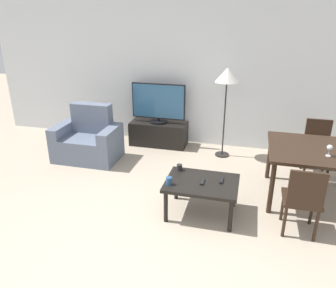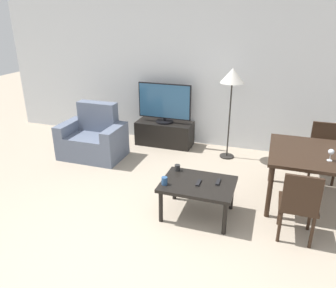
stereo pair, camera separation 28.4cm
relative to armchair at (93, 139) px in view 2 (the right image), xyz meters
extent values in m
plane|color=tan|center=(1.52, -2.37, -0.31)|extent=(18.00, 18.00, 0.00)
cube|color=silver|center=(1.52, 1.19, 1.04)|extent=(7.84, 0.06, 2.70)
cube|color=slate|center=(0.00, -0.04, -0.11)|extent=(0.69, 0.69, 0.40)
cube|color=slate|center=(0.00, 0.21, 0.34)|extent=(0.69, 0.20, 0.50)
cube|color=slate|center=(-0.43, -0.04, -0.02)|extent=(0.18, 0.69, 0.58)
cube|color=slate|center=(0.43, -0.04, -0.02)|extent=(0.18, 0.69, 0.58)
cube|color=black|center=(0.98, 0.89, -0.09)|extent=(1.04, 0.45, 0.44)
cylinder|color=black|center=(0.98, 0.89, 0.14)|extent=(0.32, 0.32, 0.03)
cylinder|color=black|center=(0.98, 0.89, 0.18)|extent=(0.04, 0.04, 0.05)
cube|color=black|center=(0.98, 0.89, 0.53)|extent=(0.98, 0.04, 0.64)
cube|color=#2D5B84|center=(0.98, 0.87, 0.53)|extent=(0.95, 0.01, 0.60)
cube|color=black|center=(2.11, -1.18, 0.11)|extent=(0.86, 0.64, 0.04)
cylinder|color=black|center=(1.74, -1.44, -0.11)|extent=(0.05, 0.05, 0.41)
cylinder|color=black|center=(2.49, -1.44, -0.11)|extent=(0.05, 0.05, 0.41)
cylinder|color=black|center=(1.74, -0.91, -0.11)|extent=(0.05, 0.05, 0.41)
cylinder|color=black|center=(2.49, -0.91, -0.11)|extent=(0.05, 0.05, 0.41)
cube|color=black|center=(3.43, -0.46, 0.39)|extent=(1.11, 1.08, 0.04)
cylinder|color=black|center=(2.93, -0.94, 0.03)|extent=(0.06, 0.06, 0.68)
cylinder|color=black|center=(2.93, 0.02, 0.03)|extent=(0.06, 0.06, 0.68)
cube|color=black|center=(3.23, -1.23, 0.09)|extent=(0.40, 0.40, 0.04)
cylinder|color=black|center=(3.07, -1.07, -0.12)|extent=(0.04, 0.04, 0.39)
cylinder|color=black|center=(3.40, -1.07, -0.12)|extent=(0.04, 0.04, 0.39)
cylinder|color=black|center=(3.07, -1.39, -0.12)|extent=(0.04, 0.04, 0.39)
cylinder|color=black|center=(3.40, -1.39, -0.12)|extent=(0.04, 0.04, 0.39)
cube|color=black|center=(3.23, -1.41, 0.32)|extent=(0.37, 0.04, 0.41)
cube|color=black|center=(3.62, 0.31, 0.09)|extent=(0.40, 0.40, 0.04)
cylinder|color=black|center=(3.46, 0.15, -0.12)|extent=(0.04, 0.04, 0.39)
cylinder|color=black|center=(3.78, 0.15, -0.12)|extent=(0.04, 0.04, 0.39)
cylinder|color=black|center=(3.46, 0.47, -0.12)|extent=(0.04, 0.04, 0.39)
cylinder|color=black|center=(3.78, 0.47, -0.12)|extent=(0.04, 0.04, 0.39)
cube|color=black|center=(3.62, 0.49, 0.32)|extent=(0.37, 0.04, 0.41)
cylinder|color=black|center=(2.19, 0.68, -0.30)|extent=(0.24, 0.24, 0.02)
cylinder|color=black|center=(2.19, 0.68, 0.34)|extent=(0.02, 0.02, 1.26)
cone|color=beige|center=(2.19, 0.68, 1.09)|extent=(0.39, 0.39, 0.23)
cube|color=black|center=(2.12, -1.19, 0.14)|extent=(0.04, 0.15, 0.02)
cube|color=black|center=(2.34, -1.10, 0.14)|extent=(0.04, 0.15, 0.02)
cylinder|color=black|center=(1.79, -0.94, 0.17)|extent=(0.07, 0.07, 0.08)
cylinder|color=navy|center=(1.75, -1.34, 0.18)|extent=(0.07, 0.07, 0.09)
cylinder|color=silver|center=(3.55, -0.67, 0.41)|extent=(0.06, 0.06, 0.01)
cylinder|color=silver|center=(3.55, -0.67, 0.45)|extent=(0.01, 0.01, 0.07)
sphere|color=silver|center=(3.55, -0.67, 0.52)|extent=(0.07, 0.07, 0.07)
camera|label=1|loc=(2.59, -4.62, 2.02)|focal=35.00mm
camera|label=2|loc=(2.86, -4.54, 2.02)|focal=35.00mm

